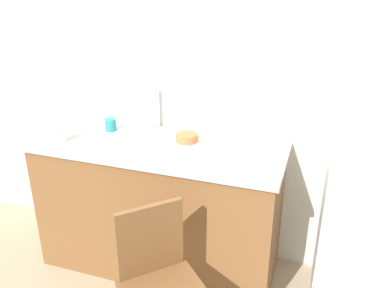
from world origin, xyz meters
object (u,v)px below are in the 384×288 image
at_px(terracotta_bowl, 187,137).
at_px(cup_white, 59,135).
at_px(chair, 160,283).
at_px(cup_teal, 111,125).
at_px(refrigerator, 382,201).

xyz_separation_m(terracotta_bowl, cup_white, (-0.76, -0.29, 0.03)).
bearing_deg(chair, cup_white, 104.62).
bearing_deg(cup_white, cup_teal, 55.71).
xyz_separation_m(refrigerator, terracotta_bowl, (-1.19, 0.08, 0.20)).
relative_size(chair, cup_white, 8.28).
height_order(chair, terracotta_bowl, terracotta_bowl).
bearing_deg(terracotta_bowl, chair, -80.28).
height_order(refrigerator, terracotta_bowl, refrigerator).
height_order(refrigerator, cup_white, refrigerator).
xyz_separation_m(chair, terracotta_bowl, (-0.14, 0.81, 0.46)).
xyz_separation_m(chair, cup_white, (-0.90, 0.53, 0.49)).
height_order(cup_white, cup_teal, cup_white).
bearing_deg(terracotta_bowl, refrigerator, -3.91).
relative_size(refrigerator, chair, 1.72).
bearing_deg(cup_white, refrigerator, 5.98).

